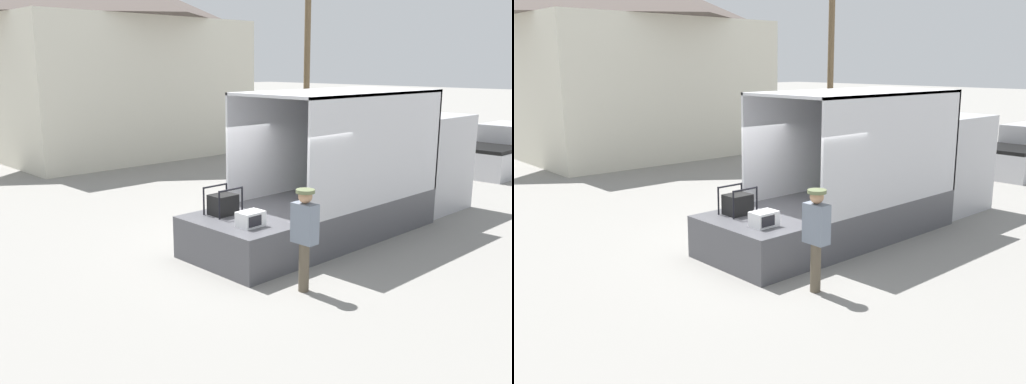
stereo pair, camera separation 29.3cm
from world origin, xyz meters
The scene contains 8 objects.
ground_plane centered at (0.00, 0.00, 0.00)m, with size 160.00×160.00×0.00m, color gray.
box_truck centered at (4.05, 0.00, 1.03)m, with size 6.81×2.34×3.22m.
tailgate_deck centered at (-0.73, 0.00, 0.42)m, with size 1.45×2.22×0.85m, color #4C4C51.
microwave centered at (-0.82, -0.47, 0.99)m, with size 0.49×0.35×0.29m.
portable_generator centered at (-0.61, 0.54, 1.06)m, with size 0.63×0.52×0.57m.
worker_person centered at (-0.87, -1.84, 1.10)m, with size 0.32×0.44×1.78m.
house_backdrop centered at (4.91, 14.02, 3.84)m, with size 10.15×7.24×7.53m.
utility_pole centered at (12.15, 9.63, 4.19)m, with size 1.80×0.28×8.07m.
Camera 2 is at (-7.55, -8.09, 3.80)m, focal length 40.00 mm.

